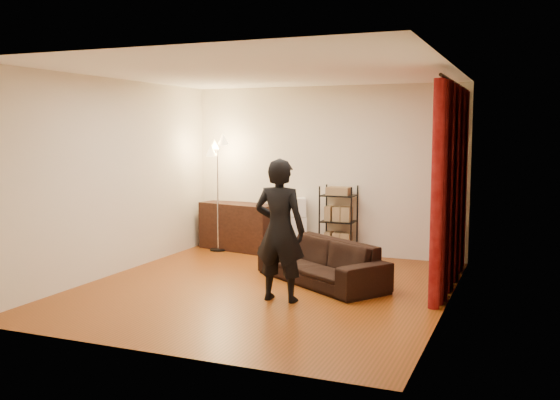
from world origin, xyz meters
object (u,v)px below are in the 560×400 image
at_px(storage_boxes, 295,225).
at_px(person, 280,230).
at_px(wire_shelf, 338,221).
at_px(floor_lamp, 218,195).
at_px(media_cabinet, 239,227).
at_px(sofa, 321,262).

bearing_deg(storage_boxes, person, -72.70).
bearing_deg(person, wire_shelf, -88.51).
distance_m(storage_boxes, wire_shelf, 0.76).
height_order(wire_shelf, floor_lamp, floor_lamp).
bearing_deg(floor_lamp, wire_shelf, 7.06).
bearing_deg(media_cabinet, sofa, -27.87).
distance_m(person, media_cabinet, 3.27).
height_order(person, floor_lamp, floor_lamp).
distance_m(media_cabinet, floor_lamp, 0.64).
bearing_deg(wire_shelf, sofa, -55.96).
relative_size(storage_boxes, wire_shelf, 0.80).
xyz_separation_m(storage_boxes, wire_shelf, (0.75, -0.03, 0.11)).
bearing_deg(sofa, floor_lamp, -179.07).
height_order(media_cabinet, wire_shelf, wire_shelf).
xyz_separation_m(person, storage_boxes, (-0.86, 2.76, -0.38)).
xyz_separation_m(media_cabinet, storage_boxes, (0.97, 0.08, 0.06)).
bearing_deg(person, floor_lamp, -50.31).
bearing_deg(sofa, media_cabinet, 173.86).
bearing_deg(storage_boxes, sofa, -59.57).
relative_size(media_cabinet, storage_boxes, 1.48).
relative_size(sofa, media_cabinet, 1.44).
xyz_separation_m(storage_boxes, floor_lamp, (-1.26, -0.28, 0.48)).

